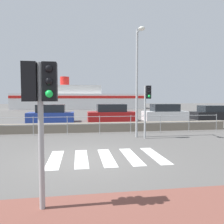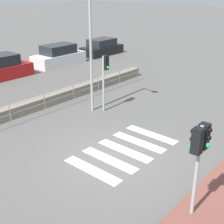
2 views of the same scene
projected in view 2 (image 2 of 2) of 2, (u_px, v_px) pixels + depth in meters
The scene contains 10 objects.
ground_plane at pixel (113, 158), 11.46m from camera, with size 160.00×160.00×0.00m, color #565451.
sidewalk_brick at pixel (221, 204), 8.96m from camera, with size 24.00×1.80×0.12m.
crosswalk at pixel (125, 150), 11.95m from camera, with size 4.05×2.40×0.01m.
seawall at pixel (18, 110), 15.01m from camera, with size 18.86×0.55×0.56m.
harbor_fence at pixel (28, 106), 14.31m from camera, with size 17.01×0.04×1.09m.
traffic_light_near at pixel (200, 147), 7.77m from camera, with size 0.58×0.41×2.74m.
traffic_light_far at pixel (105, 71), 14.96m from camera, with size 0.34×0.32×2.77m.
streetlamp at pixel (94, 39), 14.25m from camera, with size 0.32×1.10×5.74m.
parked_car_white at pixel (59, 56), 24.33m from camera, with size 4.17×1.82×1.57m.
parked_car_black at pixel (102, 48), 27.83m from camera, with size 3.91×1.82×1.40m.
Camera 2 is at (-7.53, -6.50, 5.94)m, focal length 50.00 mm.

